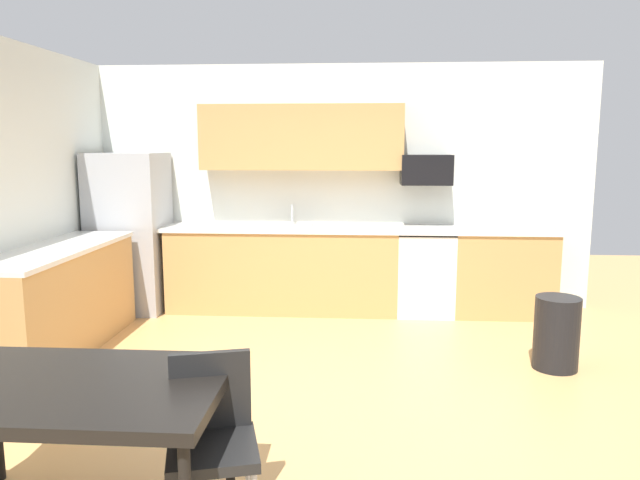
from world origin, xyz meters
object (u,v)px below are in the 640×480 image
Objects in this scene: dining_table at (72,395)px; oven_range at (424,272)px; refrigerator at (130,232)px; trash_bin at (556,333)px; microwave at (426,170)px; chair_near_table at (212,432)px.

oven_range is at bearing 62.57° from dining_table.
trash_bin is at bearing -20.21° from refrigerator.
oven_range is 1.85m from trash_bin.
oven_range is (3.23, 0.08, -0.41)m from refrigerator.
trash_bin is at bearing -61.93° from microwave.
microwave is 2.30m from trash_bin.
trash_bin is at bearing 37.96° from dining_table.
microwave is at bearing 90.00° from oven_range.
microwave reaches higher than chair_near_table.
trash_bin is at bearing 44.71° from chair_near_table.
oven_range is at bearing 1.42° from refrigerator.
microwave is at bearing 63.16° from dining_table.
dining_table is at bearing -116.84° from microwave.
microwave is (-0.00, 0.10, 1.10)m from oven_range.
trash_bin is (2.28, 2.26, -0.20)m from chair_near_table.
trash_bin is at bearing -60.47° from oven_range.
refrigerator is 2.04× the size of chair_near_table.
dining_table is (-2.02, -3.98, -0.88)m from microwave.
oven_range reaches higher than trash_bin.
oven_range reaches higher than chair_near_table.
dining_table is (1.21, -3.80, -0.19)m from refrigerator.
chair_near_table reaches higher than dining_table.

